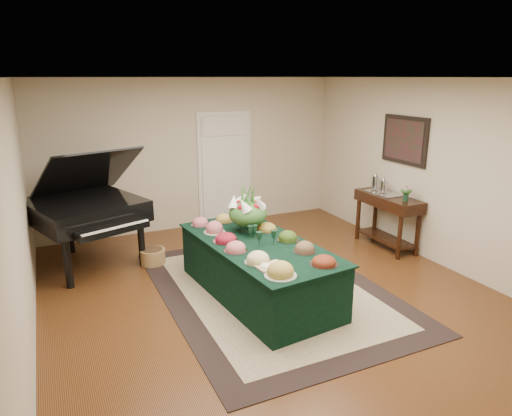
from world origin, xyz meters
name	(u,v)px	position (x,y,z in m)	size (l,w,h in m)	color
ground	(266,290)	(0.00, 0.00, 0.00)	(6.00, 6.00, 0.00)	black
area_rug	(271,289)	(0.07, -0.01, 0.01)	(2.73, 3.82, 0.01)	black
kitchen_doorway	(225,170)	(0.60, 2.97, 1.02)	(1.05, 0.07, 2.10)	silver
buffet_table	(258,269)	(-0.15, -0.08, 0.36)	(1.38, 2.50, 0.72)	black
food_platters	(254,238)	(-0.19, -0.04, 0.77)	(1.09, 2.34, 0.13)	#BAB9C2
cutting_board	(272,265)	(-0.35, -0.85, 0.76)	(0.34, 0.34, 0.10)	tan
green_goblets	(259,235)	(-0.12, -0.06, 0.81)	(0.27, 0.36, 0.18)	black
floral_centerpiece	(248,209)	(-0.09, 0.36, 1.03)	(0.52, 0.52, 0.52)	black
grand_piano	(86,208)	(-1.99, 1.90, 0.87)	(1.81, 2.00, 1.73)	black
wicker_basket	(153,257)	(-1.15, 1.50, 0.12)	(0.37, 0.37, 0.23)	olive
mahogany_sideboard	(388,207)	(2.50, 0.60, 0.68)	(0.45, 1.21, 0.88)	black
tea_service	(380,185)	(2.50, 0.84, 0.99)	(0.34, 0.58, 0.30)	#BAB9C2
pink_bouquet	(406,191)	(2.50, 0.23, 1.03)	(0.19, 0.19, 0.24)	black
wall_painting	(405,140)	(2.72, 0.60, 1.75)	(0.05, 0.95, 0.75)	black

